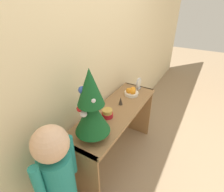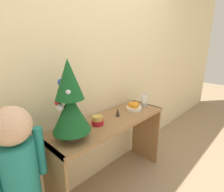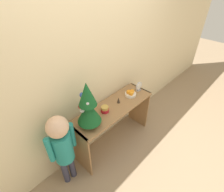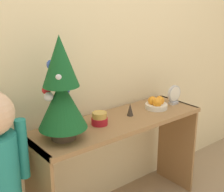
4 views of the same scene
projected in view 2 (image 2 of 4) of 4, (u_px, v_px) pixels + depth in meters
back_wall at (92, 63)px, 1.67m from camera, size 7.00×0.05×2.50m
console_table at (111, 135)px, 1.71m from camera, size 1.25×0.41×0.73m
mini_tree at (70, 102)px, 1.25m from camera, size 0.28×0.28×0.60m
fruit_bowl at (134, 107)px, 1.89m from camera, size 0.16×0.16×0.09m
singing_bowl at (98, 121)px, 1.55m from camera, size 0.11×0.11×0.08m
desk_clock at (144, 100)px, 1.99m from camera, size 0.13×0.04×0.15m
figurine at (118, 112)px, 1.72m from camera, size 0.04×0.04×0.09m
child_figure at (18, 165)px, 1.09m from camera, size 0.35×0.24×1.09m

